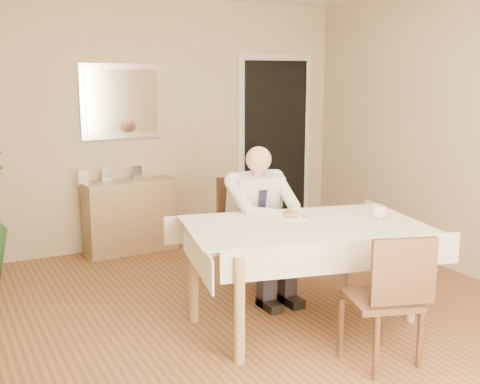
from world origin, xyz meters
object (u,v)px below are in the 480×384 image
dining_table (304,235)px  chair_far (247,225)px  seated_man (264,215)px  coffee_mug (378,212)px  chair_near (390,294)px  sideboard (131,216)px

dining_table → chair_far: 0.90m
seated_man → coffee_mug: 0.92m
chair_far → seated_man: (0.00, -0.29, 0.15)m
chair_near → coffee_mug: chair_near is taller
seated_man → sideboard: 1.88m
coffee_mug → sideboard: size_ratio=0.13×
seated_man → dining_table: bearing=-90.0°
coffee_mug → dining_table: bearing=169.2°
dining_table → chair_far: (0.00, 0.89, -0.13)m
dining_table → seated_man: seated_man is taller
chair_near → coffee_mug: (0.51, 0.73, 0.32)m
dining_table → chair_far: chair_far is taller
seated_man → coffee_mug: seated_man is taller
chair_near → seated_man: seated_man is taller
chair_far → coffee_mug: size_ratio=7.79×
dining_table → seated_man: 0.59m
chair_near → coffee_mug: size_ratio=7.07×
chair_far → seated_man: 0.33m
chair_far → chair_near: (0.08, -1.73, -0.05)m
chair_far → seated_man: size_ratio=0.77×
sideboard → dining_table: bearing=-79.8°
chair_far → sideboard: chair_far is taller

